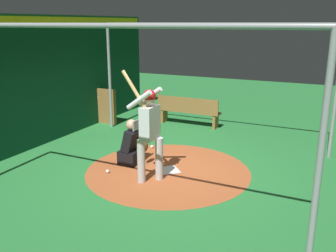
{
  "coord_description": "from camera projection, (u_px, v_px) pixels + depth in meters",
  "views": [
    {
      "loc": [
        3.07,
        -6.34,
        2.93
      ],
      "look_at": [
        0.0,
        0.0,
        0.95
      ],
      "focal_mm": 39.59,
      "sensor_mm": 36.0,
      "label": 1
    }
  ],
  "objects": [
    {
      "name": "ground_plane",
      "position": [
        168.0,
        171.0,
        7.57
      ],
      "size": [
        25.95,
        25.95,
        0.0
      ],
      "primitive_type": "plane",
      "color": "#287A38"
    },
    {
      "name": "baseball_1",
      "position": [
        152.0,
        147.0,
        8.91
      ],
      "size": [
        0.07,
        0.07,
        0.07
      ],
      "primitive_type": "sphere",
      "color": "white",
      "rests_on": "dirt_circle"
    },
    {
      "name": "bench",
      "position": [
        188.0,
        111.0,
        10.77
      ],
      "size": [
        1.88,
        0.36,
        0.85
      ],
      "color": "olive",
      "rests_on": "ground"
    },
    {
      "name": "catcher",
      "position": [
        132.0,
        147.0,
        7.83
      ],
      "size": [
        0.58,
        0.4,
        0.99
      ],
      "color": "black",
      "rests_on": "ground"
    },
    {
      "name": "dirt_circle",
      "position": [
        168.0,
        170.0,
        7.57
      ],
      "size": [
        3.35,
        3.35,
        0.01
      ],
      "primitive_type": "cylinder",
      "color": "#AD562D",
      "rests_on": "ground"
    },
    {
      "name": "baseball_0",
      "position": [
        108.0,
        171.0,
        7.43
      ],
      "size": [
        0.07,
        0.07,
        0.07
      ],
      "primitive_type": "sphere",
      "color": "white",
      "rests_on": "dirt_circle"
    },
    {
      "name": "batter",
      "position": [
        149.0,
        127.0,
        6.82
      ],
      "size": [
        0.68,
        0.49,
        2.11
      ],
      "color": "#BCBCC0",
      "rests_on": "ground"
    },
    {
      "name": "cage_frame",
      "position": [
        168.0,
        69.0,
        7.01
      ],
      "size": [
        5.91,
        4.61,
        2.92
      ],
      "color": "gray",
      "rests_on": "ground"
    },
    {
      "name": "home_plate",
      "position": [
        168.0,
        170.0,
        7.57
      ],
      "size": [
        0.59,
        0.59,
        0.01
      ],
      "primitive_type": "cube",
      "rotation": [
        0.0,
        0.0,
        0.79
      ],
      "color": "white",
      "rests_on": "dirt_circle"
    },
    {
      "name": "back_wall",
      "position": [
        29.0,
        83.0,
        8.67
      ],
      "size": [
        0.23,
        9.95,
        3.11
      ],
      "color": "#0C3D26",
      "rests_on": "ground"
    },
    {
      "name": "bat_rack",
      "position": [
        103.0,
        107.0,
        11.03
      ],
      "size": [
        0.94,
        0.2,
        1.05
      ],
      "color": "olive",
      "rests_on": "ground"
    }
  ]
}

